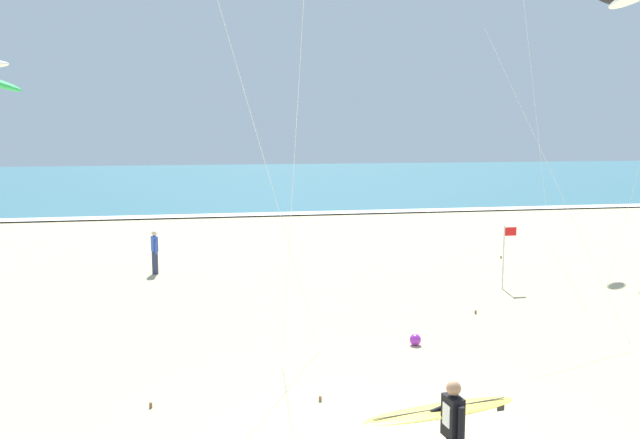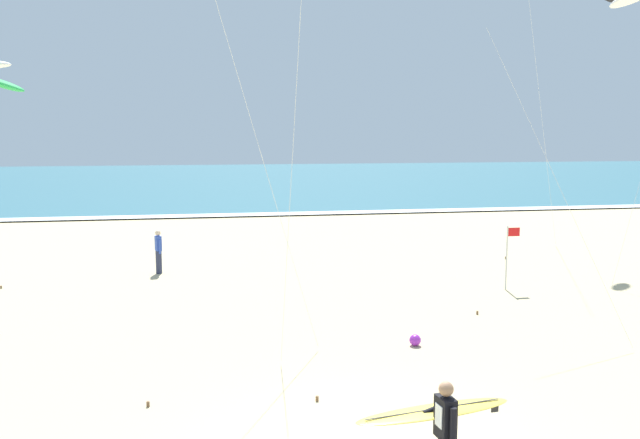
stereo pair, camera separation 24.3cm
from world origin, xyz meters
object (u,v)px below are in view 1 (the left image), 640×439
surfer_lead (446,421)px  lifeguard_flag (505,251)px  beach_ball (415,340)px  bystander_blue_top (155,252)px

surfer_lead → lifeguard_flag: 12.93m
lifeguard_flag → beach_ball: size_ratio=7.50×
surfer_lead → beach_ball: (1.71, 6.26, -0.91)m
surfer_lead → beach_ball: 6.55m
bystander_blue_top → lifeguard_flag: 12.22m
bystander_blue_top → lifeguard_flag: size_ratio=0.76×
surfer_lead → lifeguard_flag: size_ratio=1.17×
surfer_lead → lifeguard_flag: (6.46, 11.20, 0.22)m
bystander_blue_top → lifeguard_flag: lifeguard_flag is taller
surfer_lead → beach_ball: surfer_lead is taller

